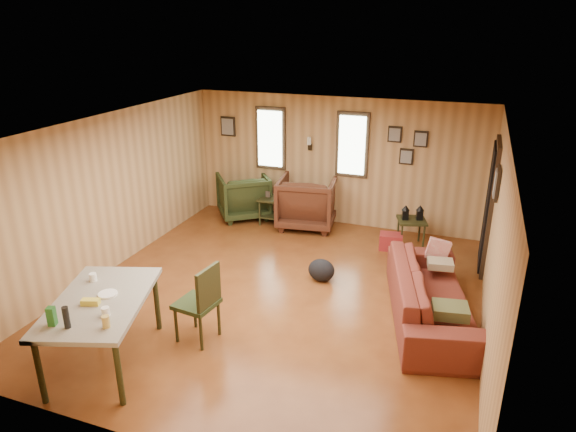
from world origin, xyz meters
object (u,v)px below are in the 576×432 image
recliner_brown (307,200)px  dining_table (100,306)px  sofa (432,287)px  side_table (412,218)px  end_table (273,206)px  recliner_green (243,194)px

recliner_brown → dining_table: bearing=71.7°
sofa → recliner_brown: recliner_brown is taller
side_table → dining_table: bearing=-121.9°
recliner_brown → end_table: size_ratio=1.67×
sofa → recliner_green: bearing=42.4°
sofa → recliner_brown: 3.58m
recliner_brown → sofa: bearing=126.6°
side_table → recliner_green: bearing=175.1°
sofa → recliner_green: (-3.86, 2.58, 0.01)m
end_table → side_table: size_ratio=0.86×
recliner_green → end_table: (0.69, -0.14, -0.12)m
sofa → recliner_brown: bearing=31.0°
sofa → dining_table: 4.03m
side_table → dining_table: size_ratio=0.41×
recliner_green → end_table: 0.71m
sofa → recliner_green: size_ratio=2.52×
end_table → side_table: 2.62m
end_table → dining_table: size_ratio=0.35×
recliner_brown → dining_table: size_ratio=0.59×
recliner_brown → recliner_green: 1.33m
dining_table → recliner_brown: bearing=61.8°
recliner_brown → side_table: size_ratio=1.43×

